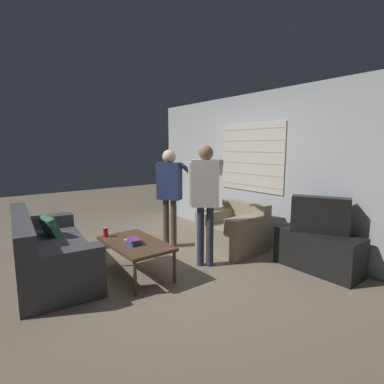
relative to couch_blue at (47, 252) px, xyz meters
name	(u,v)px	position (x,y,z in m)	size (l,w,h in m)	color
ground_plane	(153,265)	(0.60, 1.22, -0.30)	(16.00, 16.00, 0.00)	#7F705B
wall_back	(252,168)	(0.60, 3.25, 0.98)	(5.20, 0.08, 2.55)	#ADB2B7
couch_blue	(47,252)	(0.00, 0.00, 0.00)	(2.13, 1.06, 0.81)	#424247
armchair_beige	(234,230)	(0.81, 2.61, 0.01)	(0.91, 0.87, 0.75)	gray
coffee_table	(135,245)	(0.73, 0.89, 0.10)	(1.07, 0.61, 0.44)	brown
tv_stand	(318,251)	(2.09, 2.90, -0.04)	(1.10, 0.45, 0.53)	black
tv	(320,215)	(2.09, 2.90, 0.46)	(0.73, 0.50, 0.48)	black
person_left_standing	(170,186)	(0.05, 1.88, 0.71)	(0.48, 0.79, 1.60)	#4C4233
person_right_standing	(206,191)	(1.03, 1.81, 0.75)	(0.52, 0.78, 1.67)	#33384C
book_stack	(134,241)	(0.80, 0.84, 0.18)	(0.23, 0.16, 0.07)	#284C89
soda_can	(106,232)	(0.28, 0.68, 0.20)	(0.07, 0.07, 0.13)	red
spare_remote	(129,240)	(0.65, 0.85, 0.15)	(0.12, 0.12, 0.02)	white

